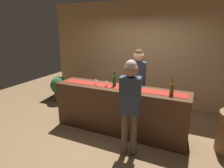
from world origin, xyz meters
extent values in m
plane|color=brown|center=(0.00, 0.00, 0.00)|extent=(10.00, 10.00, 0.00)
cube|color=tan|center=(0.00, 1.90, 1.45)|extent=(6.00, 0.12, 2.90)
cube|color=#472B19|center=(0.00, 0.00, 0.50)|extent=(2.79, 0.60, 0.99)
cube|color=maroon|center=(0.00, 0.00, 1.00)|extent=(2.65, 0.28, 0.01)
cylinder|color=brown|center=(1.03, -0.06, 1.10)|extent=(0.07, 0.07, 0.21)
cylinder|color=brown|center=(1.03, -0.06, 1.24)|extent=(0.03, 0.03, 0.08)
cylinder|color=black|center=(1.03, -0.06, 1.29)|extent=(0.03, 0.03, 0.02)
cylinder|color=#B2C6C1|center=(0.39, 0.08, 1.10)|extent=(0.07, 0.07, 0.21)
cylinder|color=#B2C6C1|center=(0.39, 0.08, 1.24)|extent=(0.03, 0.03, 0.08)
cylinder|color=black|center=(0.39, 0.08, 1.29)|extent=(0.03, 0.03, 0.02)
cylinder|color=#194723|center=(-0.13, 0.02, 1.10)|extent=(0.07, 0.07, 0.21)
cylinder|color=#194723|center=(-0.13, 0.02, 1.24)|extent=(0.03, 0.03, 0.08)
cylinder|color=black|center=(-0.13, 0.02, 1.29)|extent=(0.03, 0.03, 0.02)
cylinder|color=silver|center=(-0.27, -0.06, 0.99)|extent=(0.06, 0.06, 0.00)
cylinder|color=silver|center=(-0.27, -0.06, 1.03)|extent=(0.01, 0.01, 0.08)
cone|color=silver|center=(-0.27, -0.06, 1.10)|extent=(0.07, 0.07, 0.06)
cylinder|color=silver|center=(-0.54, -0.04, 0.99)|extent=(0.06, 0.06, 0.00)
cylinder|color=silver|center=(-0.54, -0.04, 1.03)|extent=(0.01, 0.01, 0.08)
cone|color=silver|center=(-0.54, -0.04, 1.10)|extent=(0.07, 0.07, 0.06)
cylinder|color=#26262B|center=(0.29, 0.60, 0.40)|extent=(0.11, 0.11, 0.80)
cylinder|color=#26262B|center=(0.13, 0.56, 0.40)|extent=(0.11, 0.11, 0.80)
cube|color=#2D384C|center=(0.21, 0.58, 1.12)|extent=(0.38, 0.27, 0.64)
sphere|color=#DBAD89|center=(0.21, 0.58, 1.56)|extent=(0.24, 0.24, 0.24)
sphere|color=brown|center=(0.21, 0.58, 1.63)|extent=(0.19, 0.19, 0.19)
cylinder|color=brown|center=(0.38, -0.67, 0.39)|extent=(0.11, 0.11, 0.79)
cylinder|color=brown|center=(0.53, -0.64, 0.39)|extent=(0.11, 0.11, 0.79)
cube|color=#2D384C|center=(0.46, -0.66, 1.10)|extent=(0.37, 0.26, 0.62)
sphere|color=#9E7051|center=(0.46, -0.66, 1.53)|extent=(0.24, 0.24, 0.24)
sphere|color=#AD9E8E|center=(0.46, -0.66, 1.59)|extent=(0.18, 0.18, 0.18)
cylinder|color=#4C4C51|center=(-2.32, 0.87, 0.14)|extent=(0.32, 0.32, 0.28)
sphere|color=#2D6633|center=(-2.32, 0.87, 0.51)|extent=(0.53, 0.53, 0.53)
camera|label=1|loc=(1.41, -3.44, 2.16)|focal=30.48mm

